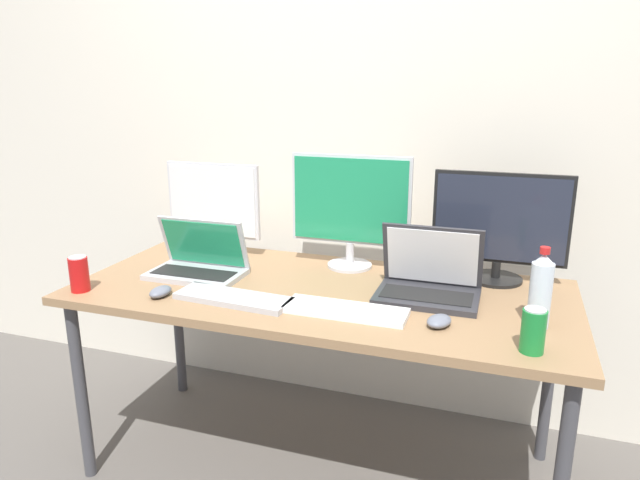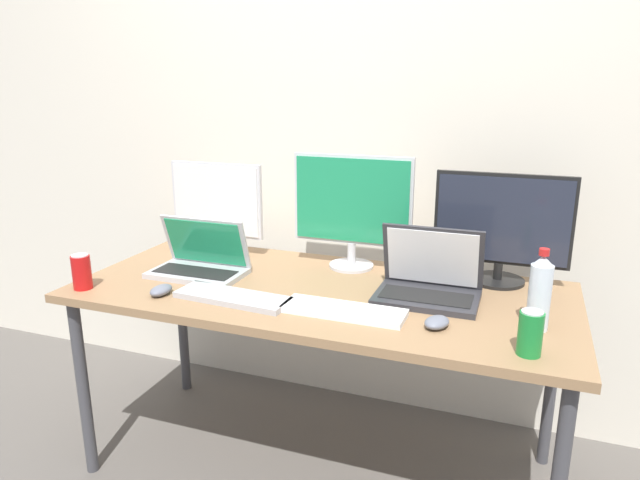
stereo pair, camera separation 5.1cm
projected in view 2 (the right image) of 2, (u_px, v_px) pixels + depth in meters
ground_plane at (320, 465)px, 2.24m from camera, size 16.00×16.00×0.00m
wall_back at (368, 119)px, 2.42m from camera, size 7.00×0.08×2.60m
work_desk at (320, 304)px, 2.05m from camera, size 1.76×0.77×0.74m
monitor_left at (217, 205)px, 2.42m from camera, size 0.42×0.17×0.39m
monitor_center at (352, 206)px, 2.20m from camera, size 0.47×0.18×0.45m
monitor_right at (502, 226)px, 2.05m from camera, size 0.48×0.20×0.40m
laptop_silver at (201, 261)px, 2.18m from camera, size 0.35×0.21×0.22m
laptop_secondary at (429, 282)px, 1.94m from camera, size 0.34×0.24×0.24m
keyboard_main at (344, 311)px, 1.81m from camera, size 0.40×0.13×0.02m
keyboard_aux at (233, 297)px, 1.93m from camera, size 0.41×0.16×0.02m
mouse_by_keyboard at (437, 322)px, 1.71m from camera, size 0.09×0.11×0.03m
mouse_by_laptop at (161, 290)px, 1.97m from camera, size 0.06×0.10×0.03m
water_bottle at (540, 293)px, 1.68m from camera, size 0.07×0.07×0.25m
soda_can_near_keyboard at (530, 333)px, 1.53m from camera, size 0.07×0.07×0.13m
soda_can_by_laptop at (82, 272)px, 2.02m from camera, size 0.07×0.07×0.13m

